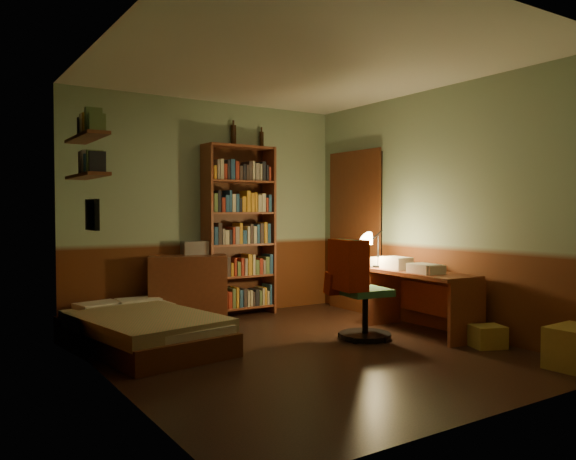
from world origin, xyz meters
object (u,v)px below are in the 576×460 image
mini_stereo (194,248)px  office_chair (365,294)px  dresser (188,289)px  cardboard_box_b (487,336)px  desk (422,303)px  bookshelf (239,231)px  bed (141,317)px  desk_lamp (378,244)px

mini_stereo → office_chair: bearing=-52.7°
dresser → cardboard_box_b: dresser is taller
mini_stereo → dresser: bearing=-128.7°
office_chair → desk: bearing=-4.8°
bookshelf → bed: bearing=-152.6°
mini_stereo → desk: size_ratio=0.24×
bookshelf → desk_lamp: bearing=-54.6°
desk_lamp → dresser: bearing=124.9°
bookshelf → mini_stereo: bearing=173.3°
desk_lamp → bookshelf: bearing=108.6°
mini_stereo → bookshelf: 0.60m
bed → desk_lamp: 2.69m
dresser → desk: 2.60m
desk → office_chair: size_ratio=1.35×
mini_stereo → desk_lamp: (1.62, -1.38, 0.06)m
office_chair → bed: bearing=163.7°
office_chair → desk_lamp: bearing=46.3°
desk → bed: bearing=161.5°
desk_lamp → cardboard_box_b: desk_lamp is taller
bed → desk_lamp: size_ratio=3.60×
dresser → bookshelf: size_ratio=0.42×
desk_lamp → office_chair: (-0.58, -0.45, -0.46)m
office_chair → dresser: bearing=132.8°
bed → mini_stereo: size_ratio=6.38×
mini_stereo → bookshelf: bookshelf is taller
office_chair → cardboard_box_b: (0.72, -0.91, -0.35)m
desk → desk_lamp: bearing=99.1°
desk → cardboard_box_b: size_ratio=4.15×
bookshelf → desk_lamp: bookshelf is taller
bed → office_chair: size_ratio=2.06×
bed → bookshelf: 1.91m
mini_stereo → bookshelf: bearing=3.8°
desk → cardboard_box_b: desk is taller
bookshelf → office_chair: 1.94m
bookshelf → dresser: bearing=-175.8°
dresser → mini_stereo: bearing=67.3°
dresser → mini_stereo: size_ratio=2.99×
bed → cardboard_box_b: 3.27m
bookshelf → cardboard_box_b: (1.19, -2.70, -0.93)m
bookshelf → desk: 2.35m
desk_lamp → cardboard_box_b: size_ratio=1.77×
bed → desk: size_ratio=1.53×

